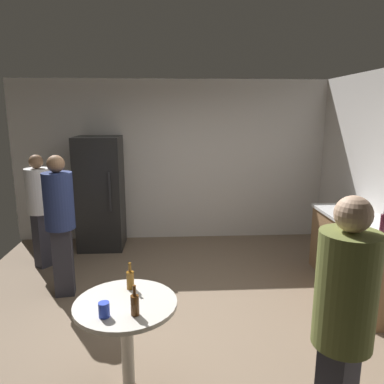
# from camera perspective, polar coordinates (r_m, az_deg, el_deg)

# --- Properties ---
(ground_plane) EXTENTS (5.20, 5.20, 0.10)m
(ground_plane) POSITION_cam_1_polar(r_m,az_deg,el_deg) (4.24, -2.64, -19.32)
(ground_plane) COLOR #7A6651
(wall_back) EXTENTS (5.32, 0.06, 2.70)m
(wall_back) POSITION_cam_1_polar(r_m,az_deg,el_deg) (6.29, -3.07, 4.81)
(wall_back) COLOR silver
(wall_back) RESTS_ON ground_plane
(refrigerator) EXTENTS (0.70, 0.68, 1.80)m
(refrigerator) POSITION_cam_1_polar(r_m,az_deg,el_deg) (6.05, -14.04, -0.17)
(refrigerator) COLOR black
(refrigerator) RESTS_ON ground_plane
(kitchen_counter) EXTENTS (0.64, 1.78, 0.90)m
(kitchen_counter) POSITION_cam_1_polar(r_m,az_deg,el_deg) (4.97, 24.89, -9.11)
(kitchen_counter) COLOR olive
(kitchen_counter) RESTS_ON ground_plane
(kettle) EXTENTS (0.24, 0.17, 0.18)m
(kettle) POSITION_cam_1_polar(r_m,az_deg,el_deg) (5.03, 23.51, -2.52)
(kettle) COLOR #B2B2B7
(kettle) RESTS_ON kitchen_counter
(wine_bottle_on_counter) EXTENTS (0.08, 0.08, 0.31)m
(wine_bottle_on_counter) POSITION_cam_1_polar(r_m,az_deg,el_deg) (4.37, 27.63, -4.42)
(wine_bottle_on_counter) COLOR #3F141E
(wine_bottle_on_counter) RESTS_ON kitchen_counter
(foreground_table) EXTENTS (0.80, 0.80, 0.73)m
(foreground_table) POSITION_cam_1_polar(r_m,az_deg,el_deg) (3.06, -10.20, -18.19)
(foreground_table) COLOR beige
(foreground_table) RESTS_ON ground_plane
(beer_bottle_amber) EXTENTS (0.06, 0.06, 0.23)m
(beer_bottle_amber) POSITION_cam_1_polar(r_m,az_deg,el_deg) (3.16, -9.57, -13.22)
(beer_bottle_amber) COLOR #8C5919
(beer_bottle_amber) RESTS_ON foreground_table
(beer_bottle_brown) EXTENTS (0.06, 0.06, 0.23)m
(beer_bottle_brown) POSITION_cam_1_polar(r_m,az_deg,el_deg) (2.79, -8.86, -16.83)
(beer_bottle_brown) COLOR #593314
(beer_bottle_brown) RESTS_ON foreground_table
(plastic_cup_blue) EXTENTS (0.08, 0.08, 0.11)m
(plastic_cup_blue) POSITION_cam_1_polar(r_m,az_deg,el_deg) (2.82, -13.49, -17.33)
(plastic_cup_blue) COLOR blue
(plastic_cup_blue) RESTS_ON foreground_table
(person_in_navy_shirt) EXTENTS (0.38, 0.38, 1.70)m
(person_in_navy_shirt) POSITION_cam_1_polar(r_m,az_deg,el_deg) (4.54, -19.84, -3.44)
(person_in_navy_shirt) COLOR #2D2D38
(person_in_navy_shirt) RESTS_ON ground_plane
(person_in_white_shirt) EXTENTS (0.48, 0.48, 1.61)m
(person_in_white_shirt) POSITION_cam_1_polar(r_m,az_deg,el_deg) (5.52, -22.58, -1.55)
(person_in_white_shirt) COLOR #2D2D38
(person_in_white_shirt) RESTS_ON ground_plane
(person_in_olive_shirt) EXTENTS (0.48, 0.48, 1.74)m
(person_in_olive_shirt) POSITION_cam_1_polar(r_m,az_deg,el_deg) (2.38, 22.43, -17.66)
(person_in_olive_shirt) COLOR #2D2D38
(person_in_olive_shirt) RESTS_ON ground_plane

